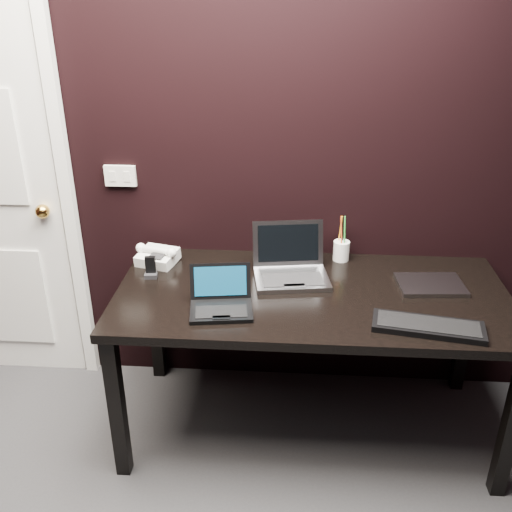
# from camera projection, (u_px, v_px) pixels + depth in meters

# --- Properties ---
(wall_back) EXTENTS (4.00, 0.00, 4.00)m
(wall_back) POSITION_uv_depth(u_px,v_px,m) (250.00, 140.00, 2.61)
(wall_back) COLOR black
(wall_back) RESTS_ON ground
(wall_switch) EXTENTS (0.15, 0.02, 0.10)m
(wall_switch) POSITION_uv_depth(u_px,v_px,m) (120.00, 176.00, 2.71)
(wall_switch) COLOR silver
(wall_switch) RESTS_ON wall_back
(desk) EXTENTS (1.70, 0.80, 0.74)m
(desk) POSITION_uv_depth(u_px,v_px,m) (311.00, 307.00, 2.50)
(desk) COLOR black
(desk) RESTS_ON ground
(netbook) EXTENTS (0.28, 0.26, 0.16)m
(netbook) POSITION_uv_depth(u_px,v_px,m) (221.00, 302.00, 2.32)
(netbook) COLOR black
(netbook) RESTS_ON desk
(silver_laptop) EXTENTS (0.37, 0.34, 0.23)m
(silver_laptop) POSITION_uv_depth(u_px,v_px,m) (291.00, 269.00, 2.57)
(silver_laptop) COLOR #9E9FA3
(silver_laptop) RESTS_ON desk
(ext_keyboard) EXTENTS (0.44, 0.21, 0.03)m
(ext_keyboard) POSITION_uv_depth(u_px,v_px,m) (428.00, 326.00, 2.20)
(ext_keyboard) COLOR black
(ext_keyboard) RESTS_ON desk
(closed_laptop) EXTENTS (0.30, 0.22, 0.02)m
(closed_laptop) POSITION_uv_depth(u_px,v_px,m) (430.00, 285.00, 2.51)
(closed_laptop) COLOR gray
(closed_laptop) RESTS_ON desk
(desk_phone) EXTENTS (0.21, 0.20, 0.10)m
(desk_phone) POSITION_uv_depth(u_px,v_px,m) (157.00, 256.00, 2.70)
(desk_phone) COLOR white
(desk_phone) RESTS_ON desk
(mobile_phone) EXTENTS (0.06, 0.05, 0.10)m
(mobile_phone) POSITION_uv_depth(u_px,v_px,m) (151.00, 269.00, 2.58)
(mobile_phone) COLOR black
(mobile_phone) RESTS_ON desk
(pen_cup) EXTENTS (0.09, 0.09, 0.23)m
(pen_cup) POSITION_uv_depth(u_px,v_px,m) (341.00, 250.00, 2.73)
(pen_cup) COLOR white
(pen_cup) RESTS_ON desk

